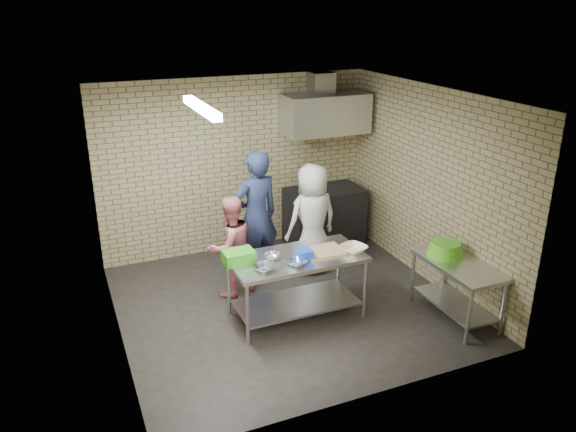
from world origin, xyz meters
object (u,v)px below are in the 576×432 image
object	(u,v)px
stove	(324,216)
blue_tub	(304,254)
green_basin	(445,249)
bottle_green	(345,115)
bottle_red	(322,116)
prep_table	(297,286)
woman_white	(312,219)
woman_pink	(230,247)
man_navy	(256,216)
side_counter	(455,290)
green_crate	(239,257)

from	to	relation	value
stove	blue_tub	distance (m)	2.46
green_basin	blue_tub	bearing A→B (deg)	165.40
green_basin	bottle_green	world-z (taller)	bottle_green
bottle_red	prep_table	bearing A→B (deg)	-122.52
stove	woman_white	xyz separation A→B (m)	(-0.63, -0.87, 0.36)
bottle_red	bottle_green	bearing A→B (deg)	0.00
prep_table	stove	xyz separation A→B (m)	(1.35, 1.95, 0.04)
stove	green_basin	xyz separation A→B (m)	(0.43, -2.50, 0.38)
bottle_green	woman_pink	world-z (taller)	bottle_green
prep_table	woman_pink	xyz separation A→B (m)	(-0.58, 0.86, 0.28)
bottle_red	man_navy	world-z (taller)	bottle_red
bottle_red	woman_white	world-z (taller)	bottle_red
side_counter	bottle_red	world-z (taller)	bottle_red
blue_tub	bottle_red	size ratio (longest dim) A/B	1.01
prep_table	bottle_red	distance (m)	3.06
prep_table	green_basin	size ratio (longest dim) A/B	3.56
man_navy	woman_pink	size ratio (longest dim) A/B	1.35
man_navy	woman_white	distance (m)	0.83
man_navy	woman_white	size ratio (longest dim) A/B	1.16
side_counter	bottle_green	world-z (taller)	bottle_green
prep_table	man_navy	size ratio (longest dim) A/B	0.88
bottle_green	woman_pink	bearing A→B (deg)	-150.69
bottle_green	side_counter	bearing A→B (deg)	-90.00
stove	green_basin	bearing A→B (deg)	-80.24
green_crate	woman_white	xyz separation A→B (m)	(1.42, 0.96, -0.09)
stove	bottle_green	bearing A→B (deg)	28.07
stove	bottle_green	world-z (taller)	bottle_green
woman_pink	green_basin	bearing A→B (deg)	131.56
man_navy	woman_pink	bearing A→B (deg)	22.46
bottle_red	blue_tub	bearing A→B (deg)	-120.45
green_basin	woman_pink	size ratio (longest dim) A/B	0.33
green_crate	bottle_red	size ratio (longest dim) A/B	2.02
green_crate	woman_white	world-z (taller)	woman_white
prep_table	bottle_red	size ratio (longest dim) A/B	9.09
blue_tub	green_basin	xyz separation A→B (m)	(1.73, -0.45, -0.04)
stove	green_crate	world-z (taller)	green_crate
side_counter	bottle_red	size ratio (longest dim) A/B	6.67
stove	bottle_red	xyz separation A→B (m)	(0.05, 0.24, 1.58)
green_crate	man_navy	world-z (taller)	man_navy
bottle_green	woman_white	world-z (taller)	bottle_green
prep_table	man_navy	distance (m)	1.29
woman_white	side_counter	bearing A→B (deg)	113.09
side_counter	woman_white	world-z (taller)	woman_white
blue_tub	prep_table	bearing A→B (deg)	116.57
bottle_red	woman_pink	size ratio (longest dim) A/B	0.13
prep_table	bottle_green	distance (m)	3.26
stove	woman_white	world-z (taller)	woman_white
bottle_red	woman_pink	world-z (taller)	bottle_red
stove	blue_tub	size ratio (longest dim) A/B	6.60
green_crate	woman_white	bearing A→B (deg)	34.10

